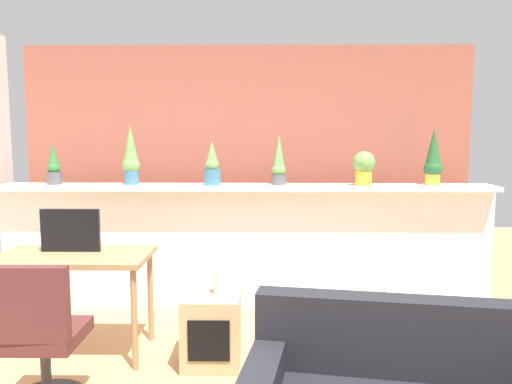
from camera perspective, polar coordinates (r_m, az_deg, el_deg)
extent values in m
cube|color=white|center=(4.78, -1.16, -6.24)|extent=(4.55, 0.16, 1.10)
cube|color=white|center=(4.64, -1.20, 0.55)|extent=(4.55, 0.38, 0.04)
cube|color=#9E5442|center=(5.27, -0.96, 2.65)|extent=(4.55, 0.10, 2.50)
cylinder|color=#4C4C51|center=(5.04, -21.81, 1.46)|extent=(0.14, 0.14, 0.12)
sphere|color=#2D7033|center=(5.04, -21.85, 2.52)|extent=(0.12, 0.12, 0.12)
cone|color=#2D7033|center=(5.03, -21.92, 4.01)|extent=(0.10, 0.10, 0.22)
cylinder|color=#386B84|center=(4.80, -13.86, 1.60)|extent=(0.13, 0.13, 0.13)
sphere|color=#669E4C|center=(4.79, -13.90, 2.96)|extent=(0.16, 0.16, 0.16)
cone|color=#669E4C|center=(4.79, -13.97, 5.35)|extent=(0.13, 0.13, 0.34)
cylinder|color=#386B84|center=(4.63, -4.96, 1.68)|extent=(0.15, 0.15, 0.15)
sphere|color=#669E4C|center=(4.63, -4.98, 3.07)|extent=(0.13, 0.13, 0.13)
cone|color=#669E4C|center=(4.62, -4.99, 4.58)|extent=(0.11, 0.11, 0.19)
cylinder|color=#4C4C51|center=(4.67, 2.59, 1.43)|extent=(0.14, 0.14, 0.10)
sphere|color=#669E4C|center=(4.67, 2.59, 2.49)|extent=(0.13, 0.13, 0.13)
cone|color=#669E4C|center=(4.66, 2.60, 4.67)|extent=(0.11, 0.11, 0.30)
cylinder|color=gold|center=(4.69, 12.04, 1.54)|extent=(0.15, 0.15, 0.14)
sphere|color=#669E4C|center=(4.68, 12.08, 3.29)|extent=(0.20, 0.20, 0.20)
cylinder|color=gold|center=(4.92, 19.29, 1.35)|extent=(0.13, 0.13, 0.10)
sphere|color=#235B2D|center=(4.92, 19.33, 2.51)|extent=(0.17, 0.17, 0.17)
cone|color=#235B2D|center=(4.91, 19.42, 4.88)|extent=(0.14, 0.14, 0.34)
cylinder|color=#99754C|center=(3.65, -13.56, -13.81)|extent=(0.04, 0.04, 0.71)
cylinder|color=#99754C|center=(4.43, -24.76, -10.55)|extent=(0.04, 0.04, 0.71)
cylinder|color=#99754C|center=(4.11, -11.81, -11.41)|extent=(0.04, 0.04, 0.71)
cube|color=#99754C|center=(3.92, -19.96, -6.87)|extent=(1.10, 0.60, 0.04)
cube|color=black|center=(3.97, -20.20, -4.08)|extent=(0.43, 0.04, 0.32)
cylinder|color=#333333|center=(3.38, -22.62, -17.97)|extent=(0.06, 0.06, 0.34)
cube|color=#4C2323|center=(3.30, -22.79, -14.64)|extent=(0.44, 0.44, 0.08)
cube|color=#4C2323|center=(3.05, -24.36, -11.49)|extent=(0.44, 0.08, 0.42)
cube|color=tan|center=(3.69, -5.01, -15.14)|extent=(0.40, 0.40, 0.50)
cube|color=black|center=(3.52, -5.33, -16.29)|extent=(0.28, 0.04, 0.28)
cylinder|color=silver|center=(3.60, -4.09, -10.15)|extent=(0.09, 0.09, 0.16)
cube|color=black|center=(2.76, 16.96, -15.37)|extent=(1.56, 0.42, 0.40)
cube|color=black|center=(2.54, 0.78, -20.00)|extent=(0.28, 0.78, 0.16)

